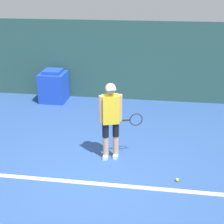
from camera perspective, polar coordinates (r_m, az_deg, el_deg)
name	(u,v)px	position (r m, az deg, el deg)	size (l,w,h in m)	color
ground_plane	(90,177)	(6.29, -4.04, -11.71)	(24.00, 24.00, 0.00)	#2D5193
back_wall	(119,61)	(9.94, 1.26, 9.31)	(24.00, 0.10, 2.48)	#2D564C
court_baseline	(88,183)	(6.11, -4.48, -12.81)	(21.60, 0.10, 0.01)	white
tennis_player	(111,118)	(6.46, -0.17, -1.07)	(0.89, 0.39, 1.69)	tan
tennis_ball	(177,180)	(6.25, 11.84, -12.04)	(0.07, 0.07, 0.07)	#D1E533
covered_chair	(54,86)	(10.10, -10.59, 4.68)	(0.79, 0.82, 1.01)	blue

